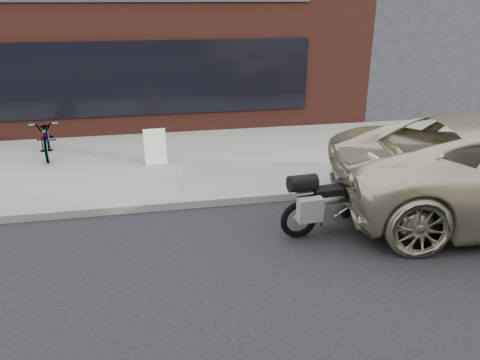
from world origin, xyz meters
TOP-DOWN VIEW (x-y plane):
  - ground at (0.00, 0.00)m, footprint 120.00×120.00m
  - near_sidewalk at (0.00, 7.00)m, footprint 44.00×6.00m
  - storefront at (-2.00, 13.98)m, footprint 14.00×10.07m
  - neighbour_building at (10.00, 14.00)m, footprint 10.00×10.00m
  - motorcycle at (1.37, 2.56)m, footprint 2.11×0.80m
  - bicycle_front at (-4.02, 7.44)m, footprint 0.89×1.85m
  - sandwich_sign at (-1.47, 6.44)m, footprint 0.53×0.49m

SIDE VIEW (x-z plane):
  - ground at x=0.00m, z-range 0.00..0.00m
  - near_sidewalk at x=0.00m, z-range 0.00..0.15m
  - sandwich_sign at x=-1.47m, z-range 0.15..0.95m
  - motorcycle at x=1.37m, z-range -0.09..1.24m
  - bicycle_front at x=-4.02m, z-range 0.15..1.08m
  - storefront at x=-2.00m, z-range 0.00..4.50m
  - neighbour_building at x=10.00m, z-range 0.00..6.00m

